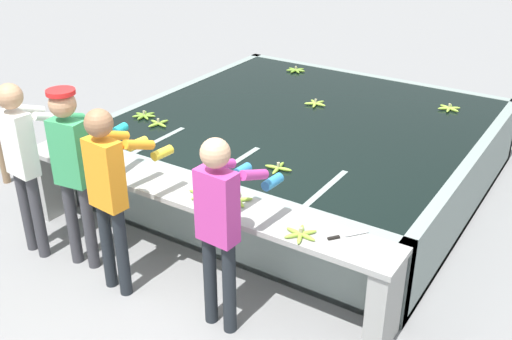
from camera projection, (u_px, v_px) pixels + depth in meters
The scene contains 17 objects.
ground_plane at pixel (178, 278), 5.58m from camera, with size 80.00×80.00×0.00m, color gray.
wash_tank at pixel (305, 149), 7.21m from camera, with size 4.01×3.95×0.82m.
work_ledge at pixel (190, 215), 5.49m from camera, with size 4.01×0.45×0.82m.
worker_0 at pixel (24, 154), 5.53m from camera, with size 0.45×0.73×1.75m.
worker_1 at pixel (74, 161), 5.34m from camera, with size 0.47×0.75×1.76m.
worker_2 at pixel (110, 185), 5.00m from camera, with size 0.45×0.73×1.74m.
worker_3 at pixel (220, 218), 4.58m from camera, with size 0.43×0.73×1.70m.
banana_bunch_floating_0 at pixel (296, 70), 8.65m from camera, with size 0.28×0.28×0.08m.
banana_bunch_floating_1 at pixel (278, 168), 5.78m from camera, with size 0.28×0.28×0.08m.
banana_bunch_floating_2 at pixel (144, 115), 7.03m from camera, with size 0.28×0.28×0.08m.
banana_bunch_floating_3 at pixel (449, 108), 7.25m from camera, with size 0.27×0.28×0.08m.
banana_bunch_floating_4 at pixel (158, 123), 6.81m from camera, with size 0.28×0.28×0.08m.
banana_bunch_floating_5 at pixel (316, 103), 7.40m from camera, with size 0.27×0.28×0.08m.
banana_bunch_ledge_0 at pixel (301, 234), 4.71m from camera, with size 0.28×0.27×0.08m.
banana_bunch_ledge_1 at pixel (237, 200), 5.21m from camera, with size 0.27×0.28×0.08m.
banana_bunch_ledge_2 at pixel (203, 193), 5.31m from camera, with size 0.27×0.27×0.08m.
knife_0 at pixel (342, 236), 4.70m from camera, with size 0.24×0.29×0.02m.
Camera 1 is at (3.08, -3.42, 3.39)m, focal length 42.00 mm.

